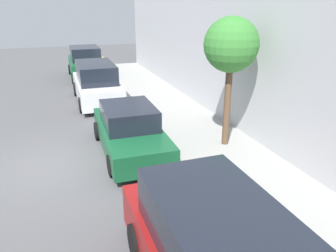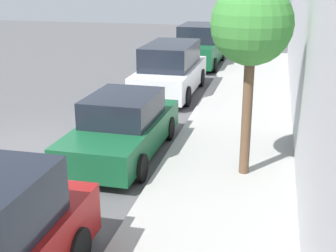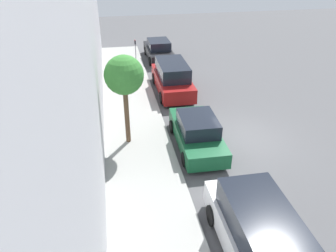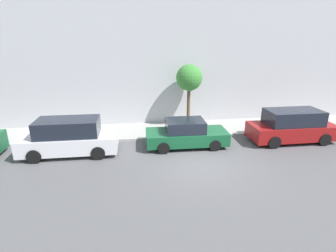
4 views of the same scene
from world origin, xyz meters
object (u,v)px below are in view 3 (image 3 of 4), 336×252
parked_minivan_second (172,78)px  parked_sedan_third (197,132)px  parking_meter_near (135,47)px  street_tree (124,76)px  parked_minivan_fourth (259,235)px  parked_sedan_nearest (159,50)px

parked_minivan_second → parked_sedan_third: parked_minivan_second is taller
parked_sedan_third → parking_meter_near: 12.77m
parking_meter_near → street_tree: size_ratio=0.37×
parked_minivan_fourth → street_tree: (3.26, -6.99, 2.43)m
parked_minivan_second → parking_meter_near: parked_minivan_second is taller
parked_minivan_fourth → parking_meter_near: size_ratio=3.23×
parked_minivan_second → parking_meter_near: 6.60m
parked_minivan_fourth → parked_sedan_third: bearing=-88.2°
parked_sedan_nearest → parking_meter_near: size_ratio=2.98×
parked_minivan_fourth → parked_minivan_second: bearing=-89.5°
parked_sedan_third → street_tree: bearing=-14.0°
parked_minivan_second → parked_minivan_fourth: same height
parked_minivan_second → parking_meter_near: (1.66, -6.39, 0.16)m
parked_minivan_second → parked_sedan_third: size_ratio=1.08×
parked_sedan_third → parking_meter_near: parking_meter_near is taller
parked_sedan_nearest → parked_sedan_third: bearing=88.8°
parked_minivan_fourth → parking_meter_near: (1.77, -18.89, 0.16)m
parked_minivan_second → street_tree: 6.80m
street_tree → parking_meter_near: bearing=-97.1°
parked_minivan_second → parked_minivan_fourth: bearing=90.5°
parked_sedan_third → parked_minivan_fourth: (-0.19, 6.22, 0.20)m
parked_sedan_nearest → parked_minivan_second: size_ratio=0.92×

